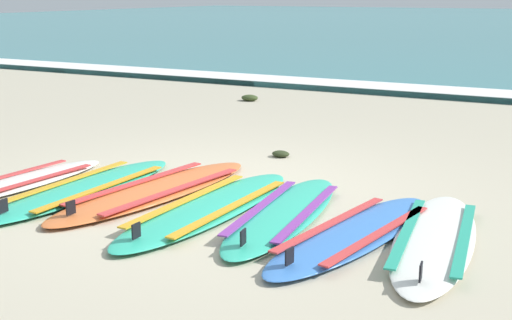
{
  "coord_description": "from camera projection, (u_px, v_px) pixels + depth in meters",
  "views": [
    {
      "loc": [
        3.1,
        -5.2,
        1.78
      ],
      "look_at": [
        0.17,
        0.33,
        0.25
      ],
      "focal_mm": 48.77,
      "sensor_mm": 36.0,
      "label": 1
    }
  ],
  "objects": [
    {
      "name": "seaweed_clump_near_shoreline",
      "position": [
        250.0,
        98.0,
        11.51
      ],
      "size": [
        0.29,
        0.23,
        0.1
      ],
      "primitive_type": "ellipsoid",
      "color": "#384723",
      "rests_on": "ground"
    },
    {
      "name": "surfboard_1",
      "position": [
        84.0,
        188.0,
        6.29
      ],
      "size": [
        0.62,
        2.38,
        0.18
      ],
      "color": "#2DB793",
      "rests_on": "ground"
    },
    {
      "name": "surfboard_6",
      "position": [
        435.0,
        239.0,
        5.01
      ],
      "size": [
        0.86,
        2.29,
        0.18
      ],
      "color": "silver",
      "rests_on": "ground"
    },
    {
      "name": "surfboard_2",
      "position": [
        155.0,
        190.0,
        6.23
      ],
      "size": [
        0.91,
        2.53,
        0.18
      ],
      "color": "orange",
      "rests_on": "ground"
    },
    {
      "name": "surfboard_0",
      "position": [
        22.0,
        182.0,
        6.51
      ],
      "size": [
        0.62,
        1.97,
        0.18
      ],
      "color": "silver",
      "rests_on": "ground"
    },
    {
      "name": "wave_foam_strip",
      "position": [
        422.0,
        91.0,
        12.24
      ],
      "size": [
        80.0,
        0.98,
        0.11
      ],
      "primitive_type": "cube",
      "color": "white",
      "rests_on": "ground"
    },
    {
      "name": "seaweed_clump_mid_sand",
      "position": [
        281.0,
        154.0,
        7.63
      ],
      "size": [
        0.2,
        0.16,
        0.07
      ],
      "primitive_type": "ellipsoid",
      "color": "#2D381E",
      "rests_on": "ground"
    },
    {
      "name": "surfboard_3",
      "position": [
        209.0,
        207.0,
        5.74
      ],
      "size": [
        0.66,
        2.44,
        0.18
      ],
      "color": "#2DB793",
      "rests_on": "ground"
    },
    {
      "name": "surfboard_5",
      "position": [
        354.0,
        233.0,
        5.13
      ],
      "size": [
        0.89,
        2.25,
        0.18
      ],
      "color": "#3875CC",
      "rests_on": "ground"
    },
    {
      "name": "ground_plane",
      "position": [
        222.0,
        192.0,
        6.29
      ],
      "size": [
        80.0,
        80.0,
        0.0
      ],
      "primitive_type": "plane",
      "color": "#B7AD93"
    },
    {
      "name": "surfboard_4",
      "position": [
        284.0,
        213.0,
        5.58
      ],
      "size": [
        0.8,
        2.26,
        0.18
      ],
      "color": "#2DB793",
      "rests_on": "ground"
    }
  ]
}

